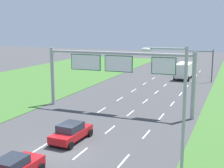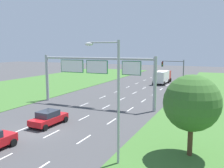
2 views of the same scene
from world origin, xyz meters
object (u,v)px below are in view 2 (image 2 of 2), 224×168
sign_gantry (96,70)px  car_lead_silver (49,118)px  box_truck (162,76)px  street_lamp (113,91)px  traffic_light_mast (174,68)px  roadside_tree_near (192,103)px

sign_gantry → car_lead_silver: bearing=-91.0°
car_lead_silver → box_truck: (3.77, 36.17, 0.81)m
sign_gantry → street_lamp: street_lamp is taller
sign_gantry → traffic_light_mast: sign_gantry is taller
traffic_light_mast → roadside_tree_near: (7.57, -35.44, 0.16)m
traffic_light_mast → roadside_tree_near: roadside_tree_near is taller
roadside_tree_near → car_lead_silver: bearing=172.9°
sign_gantry → traffic_light_mast: bearing=74.2°
car_lead_silver → sign_gantry: 11.06m
car_lead_silver → roadside_tree_near: 14.84m
sign_gantry → street_lamp: size_ratio=2.03×
box_truck → roadside_tree_near: bearing=-73.4°
street_lamp → car_lead_silver: bearing=151.8°
car_lead_silver → street_lamp: street_lamp is taller
box_truck → traffic_light_mast: bearing=-38.8°
box_truck → sign_gantry: sign_gantry is taller
box_truck → roadside_tree_near: roadside_tree_near is taller
car_lead_silver → traffic_light_mast: traffic_light_mast is taller
traffic_light_mast → street_lamp: (2.82, -38.81, 1.21)m
car_lead_silver → roadside_tree_near: size_ratio=0.72×
traffic_light_mast → street_lamp: bearing=-85.8°
roadside_tree_near → sign_gantry: bearing=139.7°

